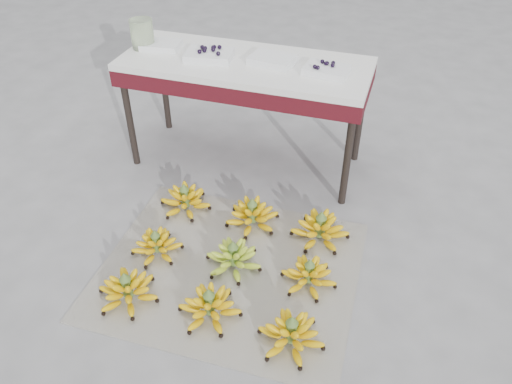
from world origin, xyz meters
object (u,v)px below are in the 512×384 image
(bunch_mid_left, at_px, (157,245))
(tray_right, at_px, (272,60))
(newspaper_mat, at_px, (230,269))
(bunch_back_right, at_px, (320,229))
(tray_far_right, at_px, (326,70))
(vendor_table, at_px, (245,74))
(bunch_front_center, at_px, (210,306))
(bunch_front_right, at_px, (291,334))
(glass_jar, at_px, (142,34))
(tray_left, at_px, (209,55))
(bunch_mid_right, at_px, (309,275))
(bunch_mid_center, at_px, (233,258))
(bunch_back_center, at_px, (252,215))
(bunch_back_left, at_px, (185,200))
(tray_far_left, at_px, (161,45))
(bunch_front_left, at_px, (128,290))

(bunch_mid_left, relative_size, tray_right, 1.13)
(newspaper_mat, relative_size, bunch_back_right, 3.52)
(tray_far_right, bearing_deg, bunch_back_right, -76.44)
(vendor_table, distance_m, tray_right, 0.19)
(bunch_front_center, height_order, bunch_mid_left, bunch_front_center)
(bunch_front_right, distance_m, glass_jar, 1.92)
(vendor_table, relative_size, tray_left, 4.95)
(bunch_mid_right, bearing_deg, tray_far_right, 111.72)
(tray_right, bearing_deg, bunch_mid_center, -84.79)
(tray_right, bearing_deg, tray_left, -172.06)
(bunch_back_center, xyz_separation_m, tray_far_right, (0.24, 0.56, 0.64))
(newspaper_mat, height_order, bunch_mid_center, bunch_mid_center)
(bunch_mid_right, xyz_separation_m, tray_right, (-0.47, 0.93, 0.64))
(bunch_mid_left, bearing_deg, bunch_mid_center, -6.89)
(bunch_back_left, bearing_deg, bunch_front_center, -40.21)
(bunch_back_center, height_order, tray_far_right, tray_far_right)
(bunch_mid_center, relative_size, glass_jar, 1.91)
(bunch_mid_left, xyz_separation_m, bunch_back_left, (-0.01, 0.37, 0.01))
(bunch_mid_left, bearing_deg, tray_right, 60.57)
(newspaper_mat, height_order, tray_far_left, tray_far_left)
(bunch_front_left, bearing_deg, bunch_mid_center, 57.02)
(newspaper_mat, xyz_separation_m, bunch_mid_left, (-0.39, -0.01, 0.06))
(bunch_front_center, bearing_deg, newspaper_mat, 110.19)
(bunch_front_left, height_order, bunch_back_right, bunch_back_right)
(vendor_table, xyz_separation_m, tray_far_right, (0.47, -0.03, 0.10))
(bunch_front_left, distance_m, bunch_mid_center, 0.52)
(bunch_back_right, distance_m, vendor_table, 1.00)
(bunch_mid_right, xyz_separation_m, bunch_back_center, (-0.39, 0.33, 0.01))
(bunch_front_right, bearing_deg, bunch_mid_center, 151.19)
(bunch_mid_left, distance_m, tray_far_right, 1.29)
(tray_far_left, height_order, tray_far_right, tray_far_right)
(bunch_front_center, height_order, vendor_table, vendor_table)
(tray_far_left, bearing_deg, bunch_back_left, -58.69)
(bunch_mid_center, distance_m, tray_right, 1.14)
(bunch_back_left, bearing_deg, tray_far_right, 57.93)
(tray_right, bearing_deg, tray_far_left, 179.52)
(bunch_front_center, xyz_separation_m, bunch_mid_left, (-0.41, 0.29, -0.01))
(vendor_table, bearing_deg, tray_left, -170.62)
(bunch_back_right, bearing_deg, bunch_back_center, -169.41)
(bunch_back_center, bearing_deg, bunch_mid_right, -47.14)
(bunch_mid_left, relative_size, bunch_mid_right, 0.95)
(bunch_front_left, bearing_deg, bunch_back_right, 57.64)
(tray_left, relative_size, tray_far_right, 1.14)
(newspaper_mat, xyz_separation_m, bunch_back_center, (0.00, 0.36, 0.06))
(bunch_front_left, height_order, tray_far_right, tray_far_right)
(bunch_mid_right, bearing_deg, bunch_mid_left, -165.41)
(newspaper_mat, height_order, bunch_front_center, bunch_front_center)
(bunch_back_center, distance_m, glass_jar, 1.26)
(tray_right, height_order, glass_jar, glass_jar)
(bunch_back_right, distance_m, tray_right, 0.98)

